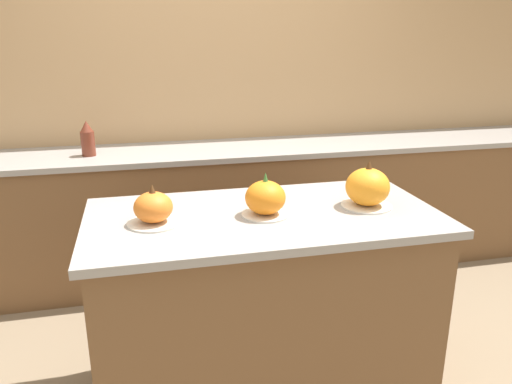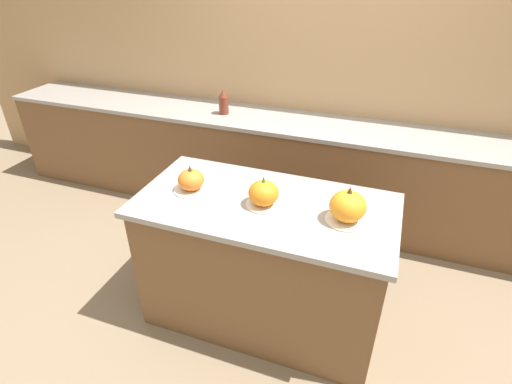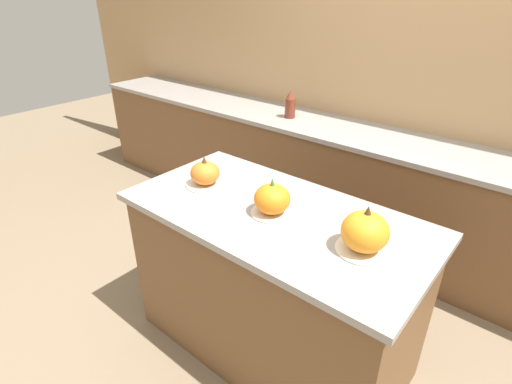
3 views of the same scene
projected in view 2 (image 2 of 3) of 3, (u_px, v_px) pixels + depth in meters
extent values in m
plane|color=#847056|center=(263.00, 313.00, 2.76)|extent=(12.00, 12.00, 0.00)
cube|color=tan|center=(326.00, 73.00, 3.41)|extent=(8.00, 0.06, 2.50)
cube|color=brown|center=(264.00, 265.00, 2.53)|extent=(1.44, 0.70, 0.87)
cube|color=gray|center=(265.00, 205.00, 2.30)|extent=(1.50, 0.76, 0.03)
cube|color=brown|center=(311.00, 174.00, 3.57)|extent=(6.00, 0.56, 0.87)
cube|color=gray|center=(314.00, 126.00, 3.34)|extent=(6.00, 0.60, 0.03)
cylinder|color=silver|center=(192.00, 189.00, 2.41)|extent=(0.22, 0.22, 0.01)
ellipsoid|color=orange|center=(191.00, 180.00, 2.38)|extent=(0.16, 0.16, 0.12)
cone|color=#4C2D14|center=(190.00, 168.00, 2.34)|extent=(0.03, 0.03, 0.04)
cylinder|color=silver|center=(264.00, 204.00, 2.27)|extent=(0.20, 0.20, 0.01)
ellipsoid|color=orange|center=(264.00, 193.00, 2.23)|extent=(0.17, 0.17, 0.14)
cone|color=#38702D|center=(264.00, 179.00, 2.19)|extent=(0.02, 0.02, 0.04)
cylinder|color=silver|center=(346.00, 220.00, 2.14)|extent=(0.22, 0.22, 0.01)
ellipsoid|color=orange|center=(348.00, 206.00, 2.09)|extent=(0.19, 0.19, 0.17)
cone|color=#4C2D14|center=(350.00, 190.00, 2.04)|extent=(0.03, 0.03, 0.04)
cylinder|color=maroon|center=(224.00, 105.00, 3.50)|extent=(0.09, 0.09, 0.15)
cone|color=maroon|center=(223.00, 93.00, 3.44)|extent=(0.08, 0.08, 0.07)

